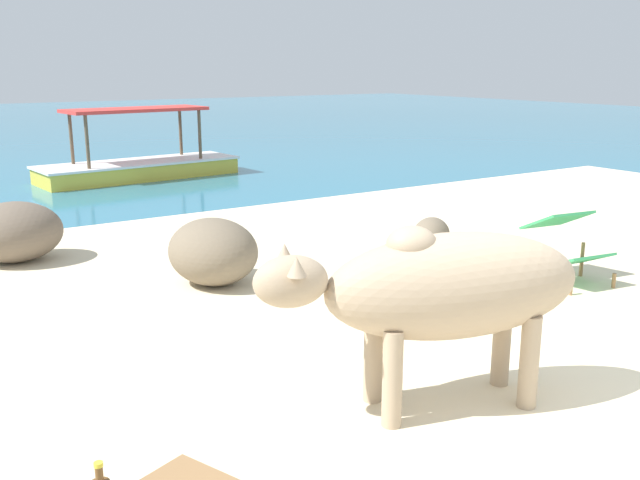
# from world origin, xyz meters

# --- Properties ---
(sand_beach) EXTENTS (18.00, 14.00, 0.04)m
(sand_beach) POSITION_xyz_m (0.00, 0.00, 0.02)
(sand_beach) COLOR beige
(sand_beach) RESTS_ON ground
(cow) EXTENTS (2.03, 1.05, 1.13)m
(cow) POSITION_xyz_m (-0.74, 0.83, 0.79)
(cow) COLOR tan
(cow) RESTS_ON sand_beach
(deck_chair_near) EXTENTS (0.65, 0.84, 0.68)m
(deck_chair_near) POSITION_xyz_m (2.00, 2.07, 0.42)
(deck_chair_near) COLOR olive
(deck_chair_near) RESTS_ON sand_beach
(shore_rock_large) EXTENTS (1.00, 1.09, 0.63)m
(shore_rock_large) POSITION_xyz_m (-0.87, 3.82, 0.36)
(shore_rock_large) COLOR #756651
(shore_rock_large) RESTS_ON sand_beach
(shore_rock_medium) EXTENTS (0.65, 0.62, 0.40)m
(shore_rock_medium) POSITION_xyz_m (1.60, 3.54, 0.24)
(shore_rock_medium) COLOR #756651
(shore_rock_medium) RESTS_ON sand_beach
(shore_rock_small) EXTENTS (1.08, 0.96, 0.64)m
(shore_rock_small) POSITION_xyz_m (-2.29, 5.68, 0.36)
(shore_rock_small) COLOR #6B5B4C
(shore_rock_small) RESTS_ON sand_beach
(boat_yellow) EXTENTS (3.77, 1.50, 1.29)m
(boat_yellow) POSITION_xyz_m (0.73, 10.60, 0.29)
(boat_yellow) COLOR gold
(boat_yellow) RESTS_ON water_surface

